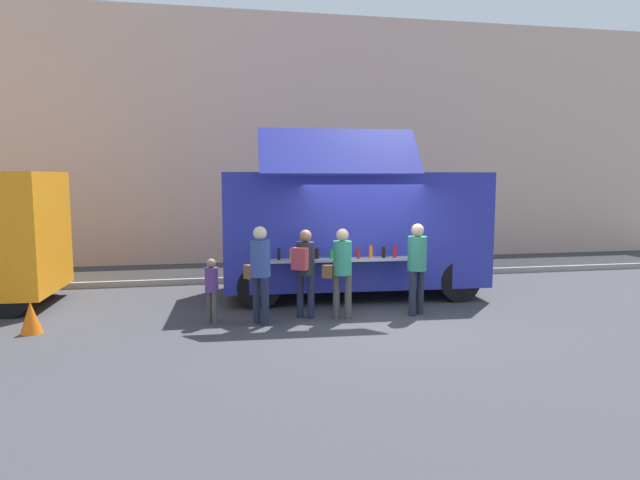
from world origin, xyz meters
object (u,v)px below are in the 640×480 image
customer_front_ordering (342,265)px  customer_rear_waiting (260,266)px  customer_extra_browsing (417,261)px  child_near_queue (212,285)px  customer_mid_with_backpack (305,265)px  traffic_cone_orange (31,318)px  trash_bin (458,257)px  food_truck_main (352,228)px

customer_front_ordering → customer_rear_waiting: bearing=118.7°
customer_extra_browsing → child_near_queue: bearing=58.7°
customer_extra_browsing → customer_mid_with_backpack: bearing=56.5°
customer_front_ordering → customer_extra_browsing: customer_extra_browsing is taller
traffic_cone_orange → child_near_queue: 3.06m
customer_front_ordering → customer_mid_with_backpack: customer_front_ordering is taller
customer_rear_waiting → child_near_queue: bearing=131.7°
child_near_queue → trash_bin: bearing=-0.3°
customer_mid_with_backpack → customer_extra_browsing: size_ratio=0.95×
food_truck_main → customer_front_ordering: bearing=-106.5°
food_truck_main → customer_mid_with_backpack: bearing=-123.1°
customer_front_ordering → customer_mid_with_backpack: (-0.68, 0.13, 0.02)m
food_truck_main → child_near_queue: food_truck_main is taller
food_truck_main → customer_extra_browsing: (0.76, -2.08, -0.45)m
customer_front_ordering → child_near_queue: size_ratio=1.43×
food_truck_main → customer_front_ordering: size_ratio=3.39×
traffic_cone_orange → customer_mid_with_backpack: customer_mid_with_backpack is taller
traffic_cone_orange → trash_bin: 10.74m
customer_mid_with_backpack → traffic_cone_orange: bearing=124.2°
customer_mid_with_backpack → child_near_queue: size_ratio=1.41×
trash_bin → customer_extra_browsing: customer_extra_browsing is taller
trash_bin → customer_extra_browsing: (-2.91, -4.40, 0.62)m
customer_extra_browsing → child_near_queue: size_ratio=1.48×
food_truck_main → customer_rear_waiting: bearing=-133.4°
customer_rear_waiting → child_near_queue: (-0.85, 0.20, -0.34)m
food_truck_main → customer_mid_with_backpack: (-1.40, -1.93, -0.48)m
food_truck_main → customer_mid_with_backpack: size_ratio=3.44×
trash_bin → traffic_cone_orange: bearing=-156.0°
trash_bin → child_near_queue: bearing=-147.7°
traffic_cone_orange → customer_mid_with_backpack: size_ratio=0.33×
food_truck_main → customer_rear_waiting: 3.16m
customer_rear_waiting → customer_front_ordering: bearing=-31.5°
customer_mid_with_backpack → trash_bin: bearing=-17.1°
traffic_cone_orange → child_near_queue: bearing=1.4°
customer_rear_waiting → customer_extra_browsing: bearing=-33.5°
trash_bin → customer_front_ordering: (-4.39, -4.39, 0.58)m
customer_extra_browsing → customer_rear_waiting: bearing=62.0°
trash_bin → customer_front_ordering: customer_front_ordering is taller
traffic_cone_orange → trash_bin: trash_bin is taller
customer_rear_waiting → food_truck_main: bearing=8.7°
food_truck_main → child_near_queue: 3.77m
traffic_cone_orange → trash_bin: size_ratio=0.64×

